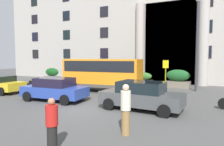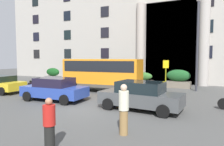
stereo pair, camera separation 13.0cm
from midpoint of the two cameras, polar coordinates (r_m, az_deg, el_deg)
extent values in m
cube|color=#4A4A49|center=(11.47, -7.03, -9.96)|extent=(80.00, 64.00, 0.12)
cube|color=#ABA69D|center=(27.92, 13.33, 14.03)|extent=(42.35, 9.00, 15.12)
cube|color=black|center=(22.78, 16.20, 8.07)|extent=(5.43, 0.12, 8.69)
cylinder|color=#AFA499|center=(23.24, 8.16, 8.11)|extent=(1.00, 1.00, 8.69)
cylinder|color=#ABA49D|center=(22.15, 24.37, 7.98)|extent=(1.00, 1.00, 8.69)
cube|color=black|center=(32.03, -20.12, 4.99)|extent=(1.08, 0.08, 1.22)
cube|color=black|center=(28.25, -12.10, 5.30)|extent=(1.08, 0.08, 1.22)
cube|color=black|center=(25.18, -1.86, 5.53)|extent=(1.08, 0.08, 1.22)
cube|color=black|center=(22.30, 24.90, 5.32)|extent=(1.08, 0.08, 1.22)
cube|color=black|center=(32.18, -20.24, 9.44)|extent=(1.08, 0.08, 1.22)
cube|color=black|center=(28.42, -12.18, 10.33)|extent=(1.08, 0.08, 1.22)
cube|color=black|center=(25.36, -1.88, 11.17)|extent=(1.08, 0.08, 1.22)
cube|color=black|center=(22.51, 25.10, 11.68)|extent=(1.08, 0.08, 1.22)
cube|color=black|center=(32.51, -20.35, 13.82)|extent=(1.08, 0.08, 1.22)
cube|color=black|center=(28.79, -12.26, 15.27)|extent=(1.08, 0.08, 1.22)
cube|color=black|center=(25.79, -1.89, 16.69)|extent=(1.08, 0.08, 1.22)
cube|color=black|center=(22.98, 25.30, 17.85)|extent=(1.08, 0.08, 1.22)
cube|color=black|center=(33.03, -20.47, 18.08)|extent=(1.08, 0.08, 1.22)
cube|color=orange|center=(16.87, -2.33, 0.14)|extent=(6.42, 2.78, 2.20)
cube|color=black|center=(16.84, -2.33, 1.99)|extent=(6.05, 2.78, 0.85)
cube|color=black|center=(15.89, 7.87, 1.15)|extent=(0.22, 1.89, 1.06)
cube|color=#4D4840|center=(16.96, -2.32, -3.15)|extent=(6.42, 2.82, 0.24)
cylinder|color=black|center=(17.32, 5.84, -3.42)|extent=(0.92, 0.36, 0.90)
cylinder|color=black|center=(15.18, 3.62, -4.48)|extent=(0.92, 0.36, 0.90)
cylinder|color=black|center=(18.93, -7.07, -2.78)|extent=(0.92, 0.36, 0.90)
cylinder|color=black|center=(16.99, -10.64, -3.62)|extent=(0.92, 0.36, 0.90)
cylinder|color=#949A15|center=(16.68, 14.91, -1.06)|extent=(0.08, 0.08, 2.50)
cube|color=yellow|center=(16.59, 14.96, 2.37)|extent=(0.44, 0.03, 0.60)
cube|color=#716259|center=(20.56, 8.49, -2.71)|extent=(2.15, 0.73, 0.56)
ellipsoid|color=#366C2C|center=(20.49, 8.51, -0.84)|extent=(2.06, 0.66, 0.78)
cube|color=gray|center=(23.27, -4.06, -1.92)|extent=(1.70, 0.92, 0.53)
ellipsoid|color=#326D2F|center=(23.20, -4.07, 0.00)|extent=(1.64, 0.83, 1.04)
cube|color=#71695A|center=(19.90, 18.08, -3.07)|extent=(2.19, 0.98, 0.59)
ellipsoid|color=#1C5124|center=(19.81, 18.13, -0.67)|extent=(2.11, 0.88, 1.08)
cube|color=slate|center=(26.74, -15.95, -1.32)|extent=(2.04, 0.84, 0.49)
ellipsoid|color=#15481A|center=(26.68, -15.98, 0.28)|extent=(1.95, 0.75, 1.00)
cube|color=#27419A|center=(13.79, -15.41, -4.90)|extent=(4.24, 2.04, 0.65)
cube|color=black|center=(13.71, -15.46, -2.43)|extent=(2.32, 1.72, 0.55)
cylinder|color=black|center=(13.78, -8.38, -6.00)|extent=(0.63, 0.23, 0.62)
cylinder|color=black|center=(12.29, -12.82, -7.31)|extent=(0.63, 0.23, 0.62)
cylinder|color=black|center=(15.42, -17.42, -5.06)|extent=(0.63, 0.23, 0.62)
cylinder|color=black|center=(14.10, -22.24, -6.04)|extent=(0.63, 0.23, 0.62)
cube|color=#45484A|center=(11.06, 8.28, -7.01)|extent=(4.41, 2.11, 0.66)
cube|color=black|center=(10.95, 8.31, -3.84)|extent=(2.42, 1.76, 0.57)
cylinder|color=black|center=(11.55, 16.78, -8.12)|extent=(0.63, 0.24, 0.62)
cylinder|color=black|center=(9.83, 14.35, -10.25)|extent=(0.63, 0.24, 0.62)
cylinder|color=black|center=(12.51, 3.52, -7.01)|extent=(0.63, 0.24, 0.62)
cylinder|color=black|center=(10.94, -0.75, -8.64)|extent=(0.63, 0.24, 0.62)
cube|color=gold|center=(18.57, -28.61, -2.99)|extent=(4.18, 1.79, 0.62)
cylinder|color=black|center=(18.04, -23.70, -3.90)|extent=(0.62, 0.21, 0.62)
cylinder|color=black|center=(16.97, -28.05, -4.53)|extent=(0.62, 0.21, 0.62)
cylinder|color=black|center=(12.57, 28.90, -7.52)|extent=(0.61, 0.18, 0.60)
cylinder|color=black|center=(17.88, -19.90, -3.90)|extent=(0.60, 0.27, 0.60)
cylinder|color=black|center=(19.07, -21.77, -3.45)|extent=(0.61, 0.29, 0.60)
cube|color=black|center=(18.43, -20.89, -2.81)|extent=(0.89, 0.48, 0.32)
cube|color=black|center=(18.57, -21.15, -2.20)|extent=(0.56, 0.34, 0.12)
cylinder|color=#A5A5A8|center=(17.90, -20.11, -2.02)|extent=(0.19, 0.54, 0.03)
cylinder|color=black|center=(6.54, -16.37, -17.02)|extent=(0.30, 0.30, 0.78)
cylinder|color=red|center=(6.33, -16.50, -11.16)|extent=(0.36, 0.36, 0.60)
sphere|color=#A26E51|center=(6.23, -16.58, -7.56)|extent=(0.21, 0.21, 0.21)
cylinder|color=olive|center=(7.53, 3.77, -13.55)|extent=(0.30, 0.30, 0.89)
cylinder|color=beige|center=(7.32, 3.80, -7.64)|extent=(0.36, 0.36, 0.69)
sphere|color=#D3B195|center=(7.24, 3.82, -4.04)|extent=(0.24, 0.24, 0.24)
cylinder|color=#31333B|center=(18.22, 22.82, 6.69)|extent=(0.18, 0.18, 7.27)
camera|label=1|loc=(0.06, -89.76, 0.02)|focal=32.91mm
camera|label=2|loc=(0.06, 90.24, -0.02)|focal=32.91mm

